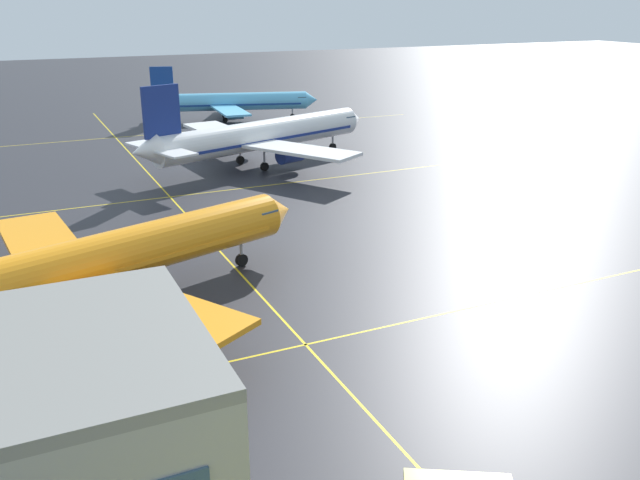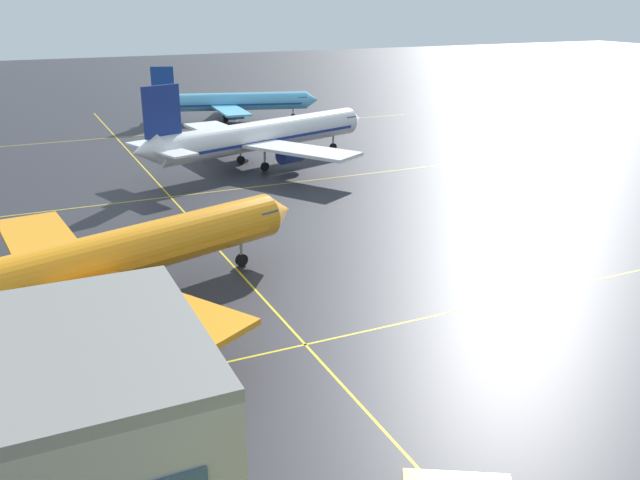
{
  "view_description": "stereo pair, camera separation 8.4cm",
  "coord_description": "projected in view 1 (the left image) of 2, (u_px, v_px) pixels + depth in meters",
  "views": [
    {
      "loc": [
        -16.96,
        0.68,
        23.15
      ],
      "look_at": [
        5.71,
        49.39,
        3.82
      ],
      "focal_mm": 37.82,
      "sensor_mm": 36.0,
      "label": 1
    },
    {
      "loc": [
        -16.88,
        0.64,
        23.15
      ],
      "look_at": [
        5.71,
        49.39,
        3.82
      ],
      "focal_mm": 37.82,
      "sensor_mm": 36.0,
      "label": 2
    }
  ],
  "objects": [
    {
      "name": "taxiway_markings",
      "position": [
        219.0,
        251.0,
        65.46
      ],
      "size": [
        118.49,
        182.83,
        0.01
      ],
      "color": "yellow",
      "rests_on": "ground"
    },
    {
      "name": "airliner_second_row",
      "position": [
        93.0,
        262.0,
        51.35
      ],
      "size": [
        38.24,
        32.7,
        12.19
      ],
      "color": "orange",
      "rests_on": "ground"
    },
    {
      "name": "airliner_far_left_stand",
      "position": [
        231.0,
        102.0,
        133.99
      ],
      "size": [
        33.9,
        28.91,
        10.71
      ],
      "color": "#5BB7E5",
      "rests_on": "ground"
    },
    {
      "name": "airliner_third_row",
      "position": [
        260.0,
        136.0,
        97.3
      ],
      "size": [
        40.39,
        34.54,
        12.88
      ],
      "color": "white",
      "rests_on": "ground"
    }
  ]
}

